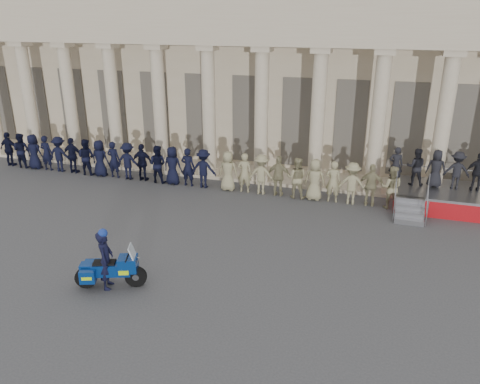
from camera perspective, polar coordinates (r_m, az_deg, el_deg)
The scene contains 6 objects.
ground at distance 16.33m, azimuth -9.48°, elevation -7.16°, with size 90.00×90.00×0.00m, color #404042.
building at distance 28.49m, azimuth 3.71°, elevation 14.62°, with size 40.00×12.50×9.00m.
officer_rank at distance 22.22m, azimuth -7.62°, elevation 3.17°, with size 20.36×0.69×1.83m.
reviewing_stand at distance 21.08m, azimuth 23.58°, elevation 1.67°, with size 4.58×3.81×2.38m.
motorcycle at distance 14.41m, azimuth -15.47°, elevation -9.07°, with size 2.02×1.18×1.35m.
rider at distance 14.27m, azimuth -16.07°, elevation -7.83°, with size 0.63×0.77×1.90m.
Camera 1 is at (6.83, -12.74, 7.58)m, focal length 35.00 mm.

